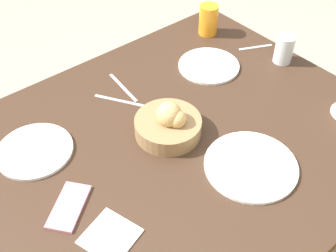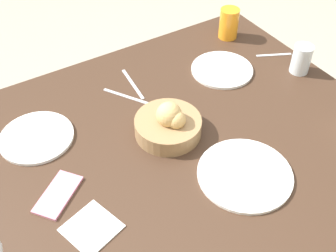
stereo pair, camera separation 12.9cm
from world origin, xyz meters
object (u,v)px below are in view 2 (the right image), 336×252
at_px(plate_far_center, 245,174).
at_px(fork_silver, 127,97).
at_px(plate_near_right, 37,137).
at_px(juice_glass, 229,23).
at_px(water_tumbler, 301,59).
at_px(spoon_coffee, 274,55).
at_px(knife_silver, 133,84).
at_px(plate_near_left, 222,70).
at_px(bread_basket, 169,124).
at_px(napkin, 91,228).
at_px(cell_phone, 58,194).

xyz_separation_m(plate_far_center, fork_silver, (0.12, -0.48, -0.00)).
distance_m(plate_near_right, juice_glass, 0.87).
xyz_separation_m(plate_near_right, water_tumbler, (-0.93, 0.17, 0.05)).
bearing_deg(juice_glass, spoon_coffee, 109.65).
bearing_deg(knife_silver, plate_near_left, 162.15).
height_order(bread_basket, juice_glass, juice_glass).
bearing_deg(spoon_coffee, napkin, 20.12).
height_order(plate_near_left, cell_phone, plate_near_left).
bearing_deg(spoon_coffee, plate_near_left, -6.31).
xyz_separation_m(plate_near_left, napkin, (0.68, 0.36, -0.00)).
distance_m(plate_near_right, water_tumbler, 0.95).
xyz_separation_m(plate_near_right, spoon_coffee, (-0.92, 0.05, -0.00)).
distance_m(spoon_coffee, cell_phone, 0.97).
bearing_deg(bread_basket, plate_near_left, -152.87).
distance_m(plate_far_center, knife_silver, 0.54).
relative_size(spoon_coffee, cell_phone, 0.78).
relative_size(bread_basket, knife_silver, 1.13).
relative_size(plate_near_left, knife_silver, 1.24).
distance_m(plate_near_left, cell_phone, 0.75).
bearing_deg(bread_basket, juice_glass, -145.06).
xyz_separation_m(water_tumbler, knife_silver, (0.55, -0.25, -0.05)).
relative_size(plate_near_left, water_tumbler, 2.12).
distance_m(fork_silver, napkin, 0.52).
height_order(bread_basket, napkin, bread_basket).
xyz_separation_m(plate_near_right, juice_glass, (-0.85, -0.15, 0.06)).
bearing_deg(plate_near_right, plate_near_left, 178.19).
height_order(fork_silver, cell_phone, cell_phone).
bearing_deg(napkin, spoon_coffee, -159.88).
bearing_deg(plate_near_left, water_tumbler, 147.80).
height_order(plate_far_center, cell_phone, plate_far_center).
bearing_deg(plate_far_center, bread_basket, -69.92).
height_order(fork_silver, napkin, napkin).
relative_size(plate_far_center, napkin, 1.76).
xyz_separation_m(water_tumbler, spoon_coffee, (0.01, -0.12, -0.05)).
bearing_deg(water_tumbler, fork_silver, -18.34).
bearing_deg(plate_near_left, napkin, 27.78).
bearing_deg(knife_silver, bread_basket, 85.57).
distance_m(plate_near_right, cell_phone, 0.24).
height_order(bread_basket, spoon_coffee, bread_basket).
distance_m(spoon_coffee, napkin, 0.97).
bearing_deg(knife_silver, plate_far_center, 97.76).
bearing_deg(juice_glass, fork_silver, 13.17).
height_order(napkin, cell_phone, cell_phone).
bearing_deg(water_tumbler, napkin, 12.91).
distance_m(water_tumbler, napkin, 0.94).
relative_size(juice_glass, fork_silver, 0.76).
relative_size(bread_basket, spoon_coffee, 1.62).
xyz_separation_m(plate_far_center, water_tumbler, (-0.48, -0.28, 0.05)).
distance_m(plate_far_center, water_tumbler, 0.56).
bearing_deg(spoon_coffee, juice_glass, -70.35).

